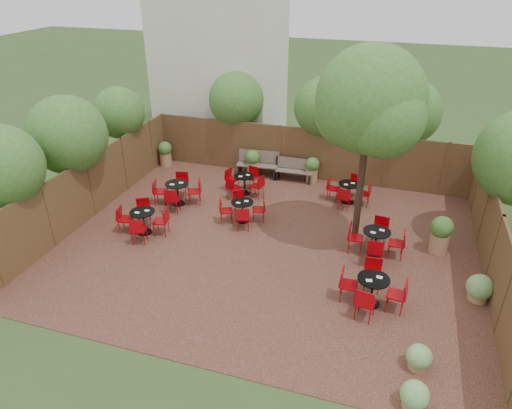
% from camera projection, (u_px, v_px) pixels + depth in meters
% --- Properties ---
extents(ground, '(80.00, 80.00, 0.00)m').
position_uv_depth(ground, '(268.00, 244.00, 13.88)').
color(ground, '#354F23').
rests_on(ground, ground).
extents(courtyard_paving, '(12.00, 10.00, 0.02)m').
position_uv_depth(courtyard_paving, '(268.00, 244.00, 13.88)').
color(courtyard_paving, '#361D16').
rests_on(courtyard_paving, ground).
extents(fence_back, '(12.00, 0.08, 2.00)m').
position_uv_depth(fence_back, '(305.00, 154.00, 17.62)').
color(fence_back, '#50311D').
rests_on(fence_back, ground).
extents(fence_left, '(0.08, 10.00, 2.00)m').
position_uv_depth(fence_left, '(91.00, 187.00, 15.01)').
color(fence_left, '#50311D').
rests_on(fence_left, ground).
extents(fence_right, '(0.08, 10.00, 2.00)m').
position_uv_depth(fence_right, '(494.00, 250.00, 11.82)').
color(fence_right, '#50311D').
rests_on(fence_right, ground).
extents(neighbour_building, '(5.00, 4.00, 8.00)m').
position_uv_depth(neighbour_building, '(221.00, 52.00, 19.94)').
color(neighbour_building, beige).
rests_on(neighbour_building, ground).
extents(overhang_foliage, '(15.75, 10.59, 2.66)m').
position_uv_depth(overhang_foliage, '(267.00, 128.00, 15.04)').
color(overhang_foliage, '#356520').
rests_on(overhang_foliage, ground).
extents(courtyard_tree, '(2.96, 2.89, 5.74)m').
position_uv_depth(courtyard_tree, '(369.00, 106.00, 12.08)').
color(courtyard_tree, black).
rests_on(courtyard_tree, courtyard_paving).
extents(park_bench_left, '(1.63, 0.67, 0.98)m').
position_uv_depth(park_bench_left, '(258.00, 163.00, 18.00)').
color(park_bench_left, brown).
rests_on(park_bench_left, courtyard_paving).
extents(park_bench_right, '(1.39, 0.47, 0.85)m').
position_uv_depth(park_bench_right, '(295.00, 169.00, 17.64)').
color(park_bench_right, brown).
rests_on(park_bench_right, courtyard_paving).
extents(bistro_tables, '(8.58, 6.79, 0.90)m').
position_uv_depth(bistro_tables, '(266.00, 216.00, 14.48)').
color(bistro_tables, black).
rests_on(bistro_tables, courtyard_paving).
extents(planters, '(11.05, 4.22, 1.15)m').
position_uv_depth(planters, '(292.00, 180.00, 16.50)').
color(planters, '#98714C').
rests_on(planters, courtyard_paving).
extents(low_shrubs, '(2.08, 4.36, 0.70)m').
position_uv_depth(low_shrubs, '(450.00, 331.00, 10.20)').
color(low_shrubs, '#98714C').
rests_on(low_shrubs, courtyard_paving).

